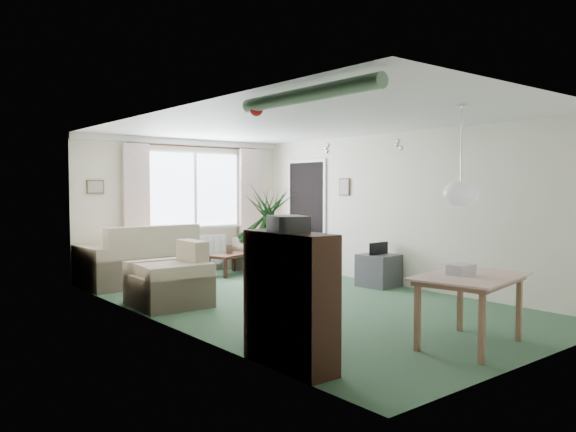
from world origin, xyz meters
TOP-DOWN VIEW (x-y plane):
  - ground at (0.00, 0.00)m, footprint 6.50×6.50m
  - window at (0.20, 3.23)m, footprint 1.80×0.03m
  - curtain_rod at (0.20, 3.15)m, footprint 2.60×0.03m
  - curtain_left at (-0.95, 3.13)m, footprint 0.45×0.08m
  - curtain_right at (1.35, 3.13)m, footprint 0.45×0.08m
  - radiator at (0.20, 3.19)m, footprint 1.20×0.10m
  - doorway at (1.99, 2.20)m, footprint 0.03×0.95m
  - pendant_lamp at (0.20, -2.30)m, footprint 0.36×0.36m
  - tinsel_garland at (-1.92, -2.30)m, footprint 1.60×1.60m
  - bauble_cluster_a at (1.30, 0.90)m, footprint 0.20×0.20m
  - bauble_cluster_b at (1.60, -0.30)m, footprint 0.20×0.20m
  - wall_picture_back at (-1.60, 3.23)m, footprint 0.28×0.03m
  - wall_picture_right at (1.98, 1.20)m, footprint 0.03×0.24m
  - sofa at (-1.03, 2.75)m, footprint 1.92×1.06m
  - armchair_corner at (1.48, 2.73)m, footprint 1.20×1.16m
  - armchair_left at (-1.50, 0.92)m, footprint 0.92×0.97m
  - coffee_table at (0.54, 2.60)m, footprint 0.93×0.71m
  - photo_frame at (0.53, 2.60)m, footprint 0.12×0.03m
  - bookshelf at (-1.84, -2.00)m, footprint 0.33×0.96m
  - hifi_box at (-1.86, -2.00)m, footprint 0.38×0.42m
  - houseplant at (-1.42, -1.14)m, footprint 0.83×0.83m
  - dining_table at (-0.06, -2.60)m, footprint 1.19×0.91m
  - gift_box at (-0.09, -2.51)m, footprint 0.25×0.19m
  - tv_cube at (1.70, 0.16)m, footprint 0.54×0.59m
  - pet_bed at (1.23, 1.73)m, footprint 0.76×0.76m

SIDE VIEW (x-z plane):
  - ground at x=0.00m, z-range 0.00..0.00m
  - pet_bed at x=1.23m, z-range 0.00..0.13m
  - coffee_table at x=0.54m, z-range 0.00..0.37m
  - tv_cube at x=1.70m, z-range 0.00..0.50m
  - dining_table at x=-0.06m, z-range 0.00..0.67m
  - radiator at x=0.20m, z-range 0.12..0.68m
  - armchair_left at x=-1.50m, z-range 0.00..0.84m
  - armchair_corner at x=1.48m, z-range 0.00..0.89m
  - photo_frame at x=0.53m, z-range 0.37..0.53m
  - sofa at x=-1.03m, z-range 0.00..0.95m
  - bookshelf at x=-1.84m, z-range 0.00..1.17m
  - gift_box at x=-0.09m, z-range 0.67..0.79m
  - houseplant at x=-1.42m, z-range 0.00..1.56m
  - doorway at x=1.99m, z-range 0.00..2.00m
  - hifi_box at x=-1.86m, z-range 1.17..1.31m
  - curtain_left at x=-0.95m, z-range 0.27..2.27m
  - curtain_right at x=1.35m, z-range 0.27..2.27m
  - pendant_lamp at x=0.20m, z-range 1.30..1.66m
  - window at x=0.20m, z-range 0.85..2.15m
  - wall_picture_back at x=-1.60m, z-range 1.44..1.66m
  - wall_picture_right at x=1.98m, z-range 1.40..1.70m
  - bauble_cluster_a at x=1.30m, z-range 2.12..2.32m
  - bauble_cluster_b at x=1.60m, z-range 2.12..2.32m
  - curtain_rod at x=0.20m, z-range 2.25..2.29m
  - tinsel_garland at x=-1.92m, z-range 2.22..2.34m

